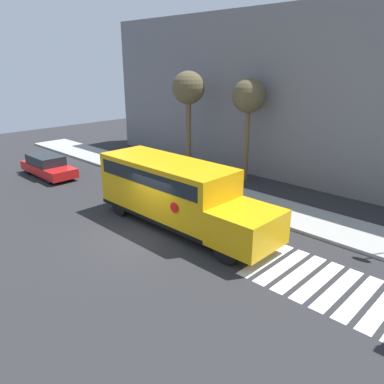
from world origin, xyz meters
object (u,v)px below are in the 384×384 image
school_bus (175,191)px  parked_car (48,166)px  tree_far_sidewalk (188,91)px  tree_near_sidewalk (249,98)px

school_bus → parked_car: size_ratio=1.95×
parked_car → tree_far_sidewalk: bearing=52.0°
school_bus → tree_far_sidewalk: size_ratio=1.38×
school_bus → tree_far_sidewalk: 9.88m
tree_near_sidewalk → parked_car: bearing=-139.8°
school_bus → tree_far_sidewalk: (-6.00, 6.91, 3.73)m
tree_far_sidewalk → tree_near_sidewalk: bearing=13.2°
school_bus → tree_near_sidewalk: bearing=103.5°
school_bus → parked_car: school_bus is taller
tree_near_sidewalk → school_bus: bearing=-76.5°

